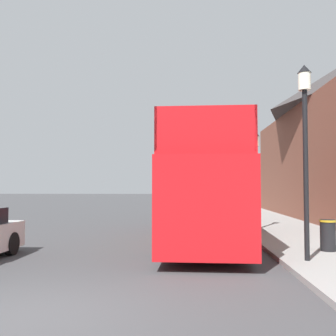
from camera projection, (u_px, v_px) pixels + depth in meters
name	position (u px, v px, depth m)	size (l,w,h in m)	color
ground_plane	(150.00, 216.00, 27.03)	(144.00, 144.00, 0.00)	#3D3D3F
sidewalk	(260.00, 219.00, 23.70)	(3.92, 108.00, 0.14)	gray
tour_bus	(204.00, 192.00, 14.52)	(2.91, 10.64, 4.03)	red
parked_car_ahead_of_bus	(209.00, 211.00, 22.38)	(2.00, 4.07, 1.33)	maroon
lamp_post_nearest	(305.00, 126.00, 10.20)	(0.35, 0.35, 5.08)	black
lamp_post_second	(256.00, 161.00, 17.48)	(0.35, 0.35, 4.34)	black
lamp_post_third	(231.00, 161.00, 24.81)	(0.35, 0.35, 5.07)	black
litter_bin	(328.00, 234.00, 11.53)	(0.48, 0.48, 0.92)	black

